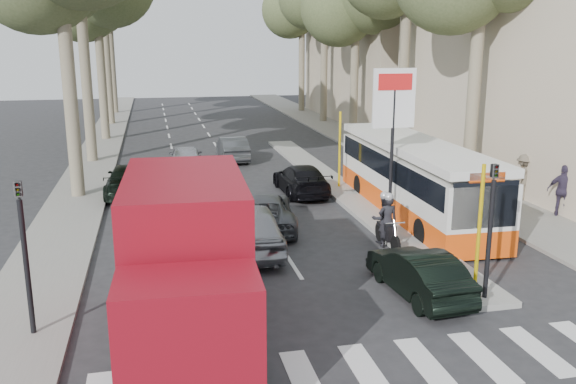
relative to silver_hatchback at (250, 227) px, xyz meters
name	(u,v)px	position (x,y,z in m)	size (l,w,h in m)	color
ground	(344,291)	(1.92, -3.72, -0.78)	(120.00, 120.00, 0.00)	#28282B
sidewalk_right	(353,138)	(10.52, 21.28, -0.72)	(3.20, 70.00, 0.12)	gray
median_left	(105,139)	(-6.08, 24.28, -0.72)	(2.40, 64.00, 0.12)	gray
traffic_island	(339,188)	(5.17, 7.28, -0.70)	(1.50, 26.00, 0.16)	gray
building_far	(401,22)	(17.42, 30.28, 7.22)	(11.00, 20.00, 16.00)	#B7A88E
billboard	(393,125)	(5.17, 1.28, 2.92)	(1.50, 12.10, 5.60)	yellow
traffic_light_island	(492,209)	(5.17, -5.22, 1.70)	(0.16, 0.41, 3.60)	black
traffic_light_left	(23,232)	(-5.68, -4.72, 1.70)	(0.16, 0.41, 3.60)	black
silver_hatchback	(250,227)	(0.00, 0.00, 0.00)	(1.85, 4.60, 1.57)	#96989D
dark_hatchback	(419,273)	(3.72, -4.39, -0.16)	(1.31, 3.77, 1.24)	black
queue_car_a	(263,211)	(0.82, 2.28, -0.15)	(2.09, 4.52, 1.26)	#484B50
queue_car_b	(301,179)	(3.32, 6.88, -0.14)	(1.81, 4.44, 1.29)	black
queue_car_c	(186,159)	(-1.30, 12.54, -0.08)	(1.67, 4.14, 1.41)	#B0B3B9
queue_car_d	(232,148)	(1.42, 15.21, -0.11)	(1.43, 4.09, 1.35)	#474A4E
queue_car_e	(130,180)	(-3.93, 8.25, -0.10)	(1.91, 4.71, 1.37)	black
red_truck	(186,259)	(-2.27, -5.60, 1.12)	(2.85, 6.84, 3.60)	black
city_bus	(413,176)	(6.72, 2.83, 0.72)	(2.63, 10.89, 2.85)	#FA500D
motorcycle	(386,221)	(4.33, -0.49, 0.05)	(0.79, 2.17, 1.84)	black
pedestrian_near	(563,191)	(11.92, 1.04, 0.30)	(1.13, 0.55, 1.93)	#382F47
pedestrian_far	(524,177)	(11.92, 3.56, 0.28)	(1.22, 0.54, 1.89)	brown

